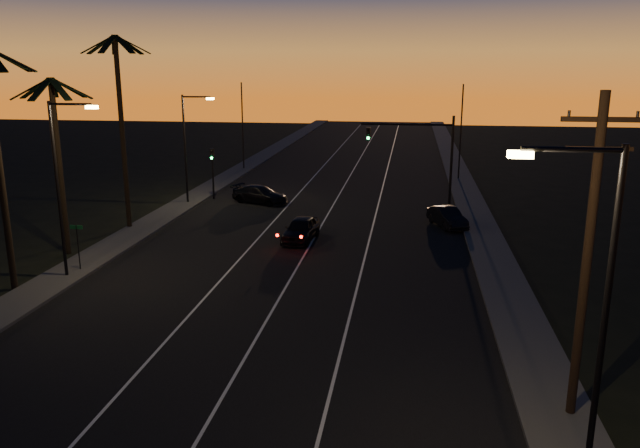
% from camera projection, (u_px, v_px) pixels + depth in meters
% --- Properties ---
extents(road, '(20.00, 170.00, 0.01)m').
position_uv_depth(road, '(308.00, 235.00, 40.29)').
color(road, black).
rests_on(road, ground).
extents(sidewalk_left, '(2.40, 170.00, 0.16)m').
position_uv_depth(sidewalk_left, '(144.00, 228.00, 41.84)').
color(sidewalk_left, '#3D3D3A').
rests_on(sidewalk_left, ground).
extents(sidewalk_right, '(2.40, 170.00, 0.16)m').
position_uv_depth(sidewalk_right, '(486.00, 241.00, 38.71)').
color(sidewalk_right, '#3D3D3A').
rests_on(sidewalk_right, ground).
extents(lane_stripe_left, '(0.12, 160.00, 0.01)m').
position_uv_depth(lane_stripe_left, '(263.00, 233.00, 40.71)').
color(lane_stripe_left, silver).
rests_on(lane_stripe_left, road).
extents(lane_stripe_mid, '(0.12, 160.00, 0.01)m').
position_uv_depth(lane_stripe_mid, '(316.00, 235.00, 40.22)').
color(lane_stripe_mid, silver).
rests_on(lane_stripe_mid, road).
extents(lane_stripe_right, '(0.12, 160.00, 0.01)m').
position_uv_depth(lane_stripe_right, '(370.00, 237.00, 39.73)').
color(lane_stripe_right, silver).
rests_on(lane_stripe_right, road).
extents(palm_mid, '(4.25, 4.16, 10.03)m').
position_uv_depth(palm_mid, '(58.00, 147.00, 34.84)').
color(palm_mid, black).
rests_on(palm_mid, ground).
extents(palm_far, '(4.25, 4.16, 12.53)m').
position_uv_depth(palm_far, '(121.00, 114.00, 40.12)').
color(palm_far, black).
rests_on(palm_far, ground).
extents(streetlight_left_near, '(2.55, 0.26, 9.00)m').
position_uv_depth(streetlight_left_near, '(62.00, 176.00, 30.89)').
color(streetlight_left_near, black).
rests_on(streetlight_left_near, ground).
extents(streetlight_left_far, '(2.55, 0.26, 8.50)m').
position_uv_depth(streetlight_left_far, '(188.00, 140.00, 48.21)').
color(streetlight_left_far, black).
rests_on(streetlight_left_far, ground).
extents(streetlight_right_near, '(2.55, 0.26, 9.00)m').
position_uv_depth(streetlight_right_near, '(593.00, 302.00, 14.47)').
color(streetlight_right_near, black).
rests_on(streetlight_right_near, ground).
extents(street_sign, '(0.70, 0.06, 2.60)m').
position_uv_depth(street_sign, '(78.00, 242.00, 32.77)').
color(street_sign, black).
rests_on(street_sign, ground).
extents(utility_pole, '(2.20, 0.28, 10.00)m').
position_uv_depth(utility_pole, '(588.00, 254.00, 18.18)').
color(utility_pole, black).
rests_on(utility_pole, ground).
extents(signal_mast, '(7.10, 0.41, 7.00)m').
position_uv_depth(signal_mast, '(421.00, 145.00, 47.70)').
color(signal_mast, black).
rests_on(signal_mast, ground).
extents(signal_post, '(0.28, 0.37, 4.20)m').
position_uv_depth(signal_post, '(212.00, 164.00, 50.48)').
color(signal_post, black).
rests_on(signal_post, ground).
extents(far_pole_left, '(0.14, 0.14, 9.00)m').
position_uv_depth(far_pole_left, '(243.00, 127.00, 64.70)').
color(far_pole_left, black).
rests_on(far_pole_left, ground).
extents(far_pole_right, '(0.14, 0.14, 9.00)m').
position_uv_depth(far_pole_right, '(461.00, 133.00, 58.74)').
color(far_pole_right, black).
rests_on(far_pole_right, ground).
extents(lead_car, '(2.13, 4.91, 1.46)m').
position_uv_depth(lead_car, '(301.00, 229.00, 38.89)').
color(lead_car, black).
rests_on(lead_car, road).
extents(right_car, '(2.77, 4.25, 1.32)m').
position_uv_depth(right_car, '(447.00, 217.00, 42.28)').
color(right_car, black).
rests_on(right_car, road).
extents(cross_car, '(5.07, 3.49, 1.36)m').
position_uv_depth(cross_car, '(260.00, 194.00, 49.59)').
color(cross_car, black).
rests_on(cross_car, road).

